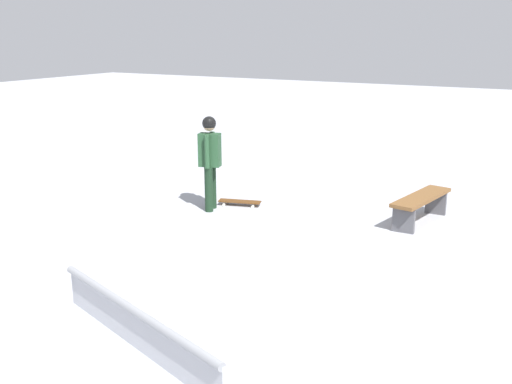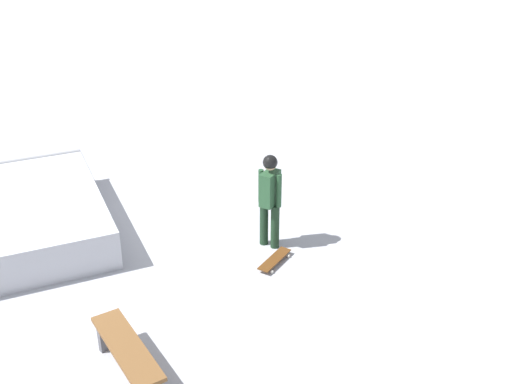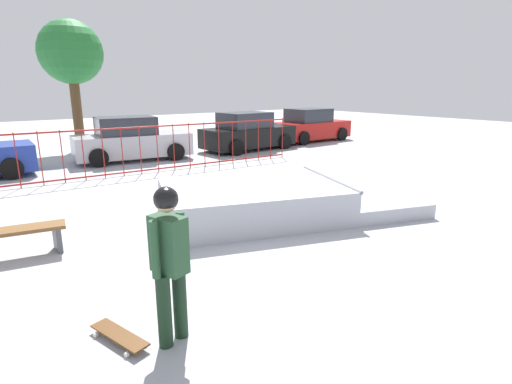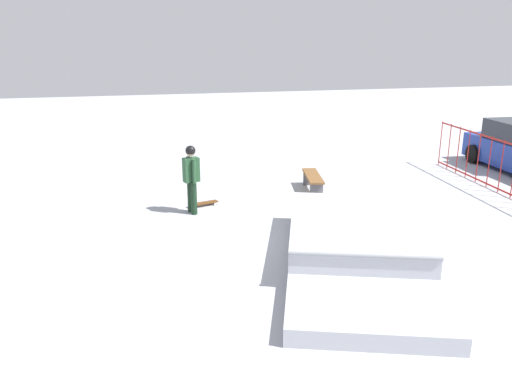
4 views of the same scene
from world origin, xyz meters
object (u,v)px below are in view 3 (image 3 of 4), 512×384
skater (169,255)px  parked_car_silver (131,141)px  parked_car_red (310,126)px  distant_tree (71,54)px  skateboard (119,335)px  skate_ramp (273,200)px  parked_car_black (248,133)px  park_bench (11,237)px

skater → parked_car_silver: size_ratio=0.40×
parked_car_red → distant_tree: distant_tree is taller
parked_car_red → skateboard: bearing=-142.4°
skate_ramp → parked_car_red: size_ratio=1.44×
parked_car_black → parked_car_red: size_ratio=1.02×
skate_ramp → distant_tree: distant_tree is taller
skate_ramp → skater: 4.66m
skate_ramp → parked_car_silver: 8.27m
skater → parked_car_black: bearing=124.2°
skater → skateboard: 1.10m
skater → park_bench: (-1.10, 3.57, -0.65)m
park_bench → distant_tree: bearing=71.1°
distant_tree → parked_car_red: bearing=-20.6°
skate_ramp → park_bench: (-4.76, 0.77, 0.04)m
park_bench → skateboard: bearing=-79.2°
parked_car_silver → distant_tree: distant_tree is taller
skater → distant_tree: distant_tree is taller
park_bench → parked_car_silver: bearing=57.7°
skater → parked_car_silver: bearing=145.1°
park_bench → distant_tree: size_ratio=0.31×
skate_ramp → skater: size_ratio=3.45×
parked_car_silver → skater: bearing=-100.6°
skateboard → distant_tree: distant_tree is taller
skateboard → parked_car_silver: parked_car_silver is taller
parked_car_red → parked_car_silver: bearing=178.2°
distant_tree → park_bench: bearing=-108.9°
parked_car_black → distant_tree: size_ratio=0.80×
parked_car_silver → parked_car_red: 9.09m
skateboard → distant_tree: (3.22, 14.41, 3.86)m
skateboard → parked_car_silver: size_ratio=0.19×
skater → distant_tree: size_ratio=0.33×
parked_car_black → parked_car_red: (4.18, 0.47, 0.00)m
skate_ramp → skateboard: size_ratio=7.22×
parked_car_black → parked_car_red: 4.20m
parked_car_silver → parked_car_black: (4.91, -0.55, 0.00)m
parked_car_silver → park_bench: bearing=-114.7°
park_bench → parked_car_red: 15.69m
distant_tree → parked_car_silver: bearing=-76.3°
skate_ramp → distant_tree: bearing=113.3°
parked_car_silver → distant_tree: (-0.90, 3.68, 3.21)m
skate_ramp → park_bench: bearing=-170.3°
skate_ramp → skateboard: bearing=-130.4°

